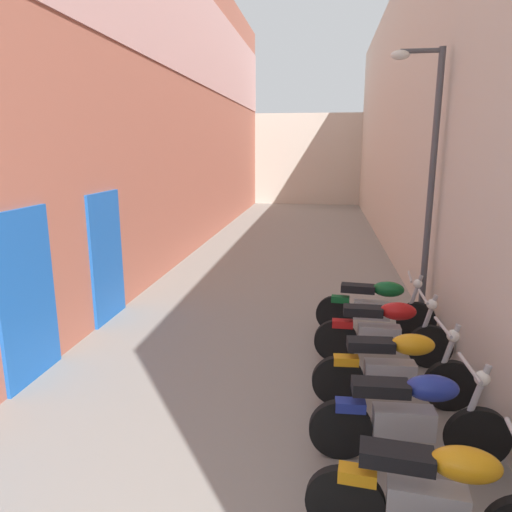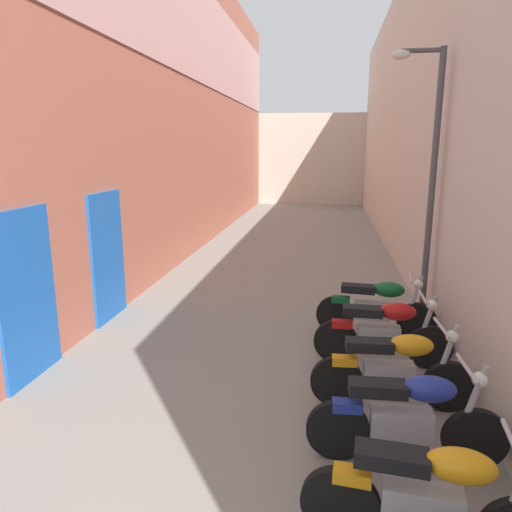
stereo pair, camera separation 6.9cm
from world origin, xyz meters
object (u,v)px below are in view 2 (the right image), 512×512
object	(u,v)px
motorcycle_fifth	(394,368)
street_lamp	(427,171)
motorcycle_third	(431,496)
motorcycle_seventh	(376,306)
motorcycle_sixth	(383,331)
motorcycle_fourth	(408,415)

from	to	relation	value
motorcycle_fifth	street_lamp	world-z (taller)	street_lamp
motorcycle_third	motorcycle_seventh	xyz separation A→B (m)	(0.00, 4.15, 0.00)
motorcycle_sixth	motorcycle_seventh	distance (m)	1.02
motorcycle_third	motorcycle_sixth	xyz separation A→B (m)	(0.00, 3.13, 0.00)
motorcycle_fourth	motorcycle_sixth	xyz separation A→B (m)	(0.00, 2.08, 0.00)
motorcycle_sixth	motorcycle_fifth	bearing A→B (deg)	-90.00
motorcycle_third	motorcycle_seventh	distance (m)	4.15
motorcycle_fifth	motorcycle_sixth	world-z (taller)	same
motorcycle_fifth	motorcycle_sixth	xyz separation A→B (m)	(0.00, 1.11, 0.00)
motorcycle_fifth	motorcycle_third	bearing A→B (deg)	-90.00
motorcycle_third	motorcycle_fifth	xyz separation A→B (m)	(0.00, 2.02, 0.00)
motorcycle_fourth	motorcycle_seventh	xyz separation A→B (m)	(-0.00, 3.11, 0.00)
motorcycle_fourth	street_lamp	size ratio (longest dim) A/B	0.42
motorcycle_third	motorcycle_fourth	bearing A→B (deg)	90.00
motorcycle_sixth	motorcycle_seventh	world-z (taller)	same
street_lamp	motorcycle_seventh	bearing A→B (deg)	-143.87
motorcycle_sixth	street_lamp	xyz separation A→B (m)	(0.69, 1.53, 2.07)
motorcycle_sixth	motorcycle_seventh	bearing A→B (deg)	90.00
motorcycle_third	motorcycle_seventh	size ratio (longest dim) A/B	1.00
motorcycle_third	motorcycle_fifth	bearing A→B (deg)	90.00
motorcycle_seventh	motorcycle_fifth	bearing A→B (deg)	-90.00
motorcycle_fourth	motorcycle_sixth	bearing A→B (deg)	90.00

